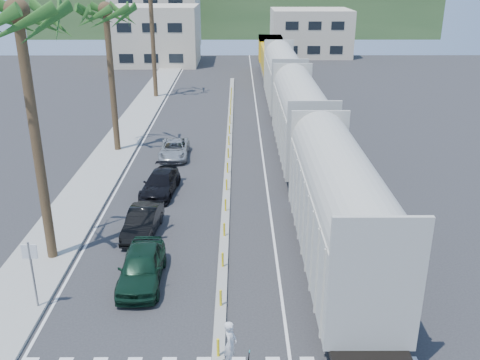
# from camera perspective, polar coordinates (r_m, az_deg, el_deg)

# --- Properties ---
(ground) EXTENTS (140.00, 140.00, 0.00)m
(ground) POSITION_cam_1_polar(r_m,az_deg,el_deg) (20.42, -2.23, -16.75)
(ground) COLOR #28282B
(ground) RESTS_ON ground
(sidewalk) EXTENTS (3.00, 90.00, 0.15)m
(sidewalk) POSITION_cam_1_polar(r_m,az_deg,el_deg) (43.88, -12.35, 4.37)
(sidewalk) COLOR gray
(sidewalk) RESTS_ON ground
(rails) EXTENTS (1.56, 100.00, 0.06)m
(rails) POSITION_cam_1_polar(r_m,az_deg,el_deg) (46.00, 5.17, 5.52)
(rails) COLOR black
(rails) RESTS_ON ground
(median) EXTENTS (0.45, 60.00, 0.85)m
(median) POSITION_cam_1_polar(r_m,az_deg,el_deg) (38.12, -1.26, 2.28)
(median) COLOR gray
(median) RESTS_ON ground
(lane_markings) EXTENTS (9.42, 90.00, 0.01)m
(lane_markings) POSITION_cam_1_polar(r_m,az_deg,el_deg) (43.02, -4.02, 4.38)
(lane_markings) COLOR silver
(lane_markings) RESTS_ON ground
(freight_train) EXTENTS (3.00, 60.94, 5.85)m
(freight_train) POSITION_cam_1_polar(r_m,az_deg,el_deg) (42.72, 5.62, 8.24)
(freight_train) COLOR #B5B4A6
(freight_train) RESTS_ON ground
(street_sign) EXTENTS (0.60, 0.08, 3.00)m
(street_sign) POSITION_cam_1_polar(r_m,az_deg,el_deg) (22.42, -21.34, -8.54)
(street_sign) COLOR slate
(street_sign) RESTS_ON ground
(buildings) EXTENTS (38.00, 27.00, 10.00)m
(buildings) POSITION_cam_1_polar(r_m,az_deg,el_deg) (88.35, -5.04, 16.07)
(buildings) COLOR #C4B49B
(buildings) RESTS_ON ground
(hillside) EXTENTS (80.00, 20.00, 12.00)m
(hillside) POSITION_cam_1_polar(r_m,az_deg,el_deg) (116.21, -0.60, 18.25)
(hillside) COLOR #385628
(hillside) RESTS_ON ground
(car_lead) EXTENTS (2.02, 4.58, 1.53)m
(car_lead) POSITION_cam_1_polar(r_m,az_deg,el_deg) (23.63, -10.46, -9.06)
(car_lead) COLOR black
(car_lead) RESTS_ON ground
(car_second) EXTENTS (1.98, 4.27, 1.34)m
(car_second) POSITION_cam_1_polar(r_m,az_deg,el_deg) (27.75, -10.34, -4.42)
(car_second) COLOR black
(car_second) RESTS_ON ground
(car_third) EXTENTS (2.75, 4.89, 1.31)m
(car_third) POSITION_cam_1_polar(r_m,az_deg,el_deg) (32.54, -8.49, -0.35)
(car_third) COLOR black
(car_third) RESTS_ON ground
(car_rear) EXTENTS (2.24, 4.44, 1.20)m
(car_rear) POSITION_cam_1_polar(r_m,az_deg,el_deg) (38.80, -7.03, 3.28)
(car_rear) COLOR #A2A4A7
(car_rear) RESTS_ON ground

